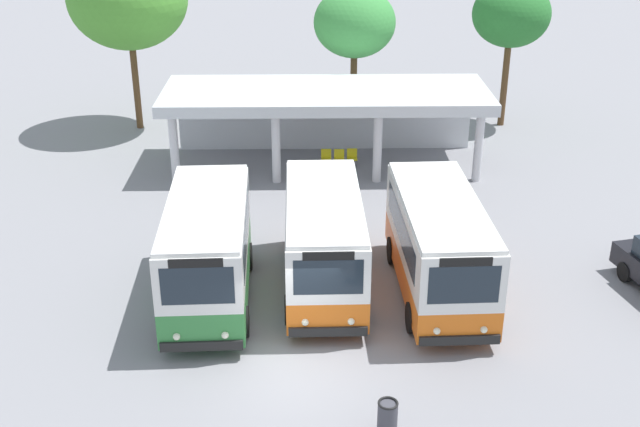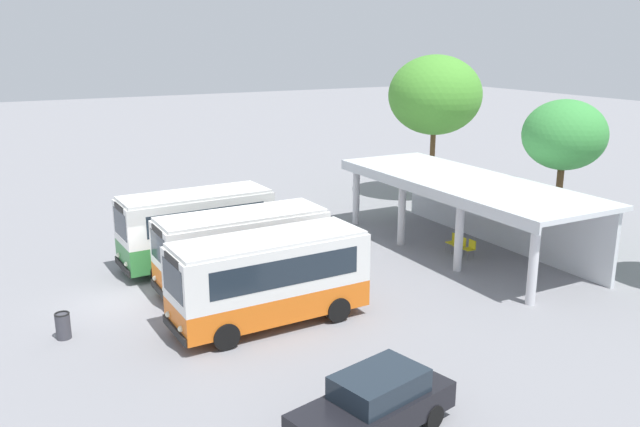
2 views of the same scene
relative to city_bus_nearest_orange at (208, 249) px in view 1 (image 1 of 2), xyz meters
The scene contains 11 objects.
ground_plane 4.88m from the city_bus_nearest_orange, 55.28° to the right, with size 180.00×180.00×0.00m, color gray.
city_bus_nearest_orange is the anchor object (origin of this frame).
city_bus_second_in_row 3.56m from the city_bus_nearest_orange, 11.96° to the left, with size 2.49×6.76×3.09m.
city_bus_middle_cream 6.97m from the city_bus_nearest_orange, ahead, with size 2.63×6.93×3.14m.
terminal_canopy 12.67m from the city_bus_nearest_orange, 72.56° to the left, with size 13.79×4.94×3.40m.
waiting_chair_end_by_column 11.73m from the city_bus_nearest_orange, 70.98° to the left, with size 0.45×0.45×0.86m.
waiting_chair_second_from_end 11.89m from the city_bus_nearest_orange, 68.34° to the left, with size 0.45×0.45×0.86m.
waiting_chair_middle_seat 12.18m from the city_bus_nearest_orange, 66.02° to the left, with size 0.45×0.45×0.86m.
roadside_tree_behind_canopy 17.23m from the city_bus_nearest_orange, 71.95° to the left, with size 3.82×3.82×6.92m.
roadside_tree_east_of_canopy 21.49m from the city_bus_nearest_orange, 53.05° to the left, with size 3.70×3.70×7.08m.
litter_bin_apron 7.94m from the city_bus_nearest_orange, 51.83° to the right, with size 0.49×0.49×0.90m.
Camera 1 is at (0.42, -17.32, 12.61)m, focal length 44.52 mm.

